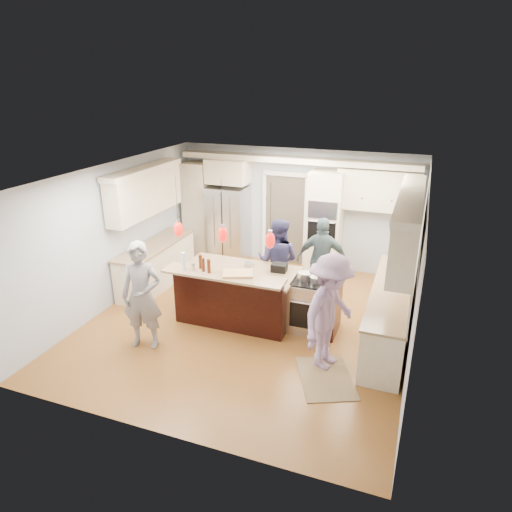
{
  "coord_description": "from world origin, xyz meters",
  "views": [
    {
      "loc": [
        2.64,
        -6.79,
        4.15
      ],
      "look_at": [
        0.0,
        0.35,
        1.15
      ],
      "focal_mm": 32.0,
      "sensor_mm": 36.0,
      "label": 1
    }
  ],
  "objects_px": {
    "refrigerator": "(228,224)",
    "island_range": "(315,306)",
    "kitchen_island": "(238,294)",
    "person_bar_end": "(142,296)",
    "person_far_left": "(278,261)"
  },
  "relations": [
    {
      "from": "kitchen_island",
      "to": "refrigerator",
      "type": "bearing_deg",
      "value": 116.9
    },
    {
      "from": "person_far_left",
      "to": "island_range",
      "type": "bearing_deg",
      "value": 141.22
    },
    {
      "from": "kitchen_island",
      "to": "person_far_left",
      "type": "relative_size",
      "value": 1.23
    },
    {
      "from": "island_range",
      "to": "person_bar_end",
      "type": "xyz_separation_m",
      "value": [
        -2.49,
        -1.46,
        0.44
      ]
    },
    {
      "from": "refrigerator",
      "to": "kitchen_island",
      "type": "relative_size",
      "value": 0.86
    },
    {
      "from": "refrigerator",
      "to": "person_bar_end",
      "type": "bearing_deg",
      "value": -86.74
    },
    {
      "from": "kitchen_island",
      "to": "person_far_left",
      "type": "bearing_deg",
      "value": 61.61
    },
    {
      "from": "island_range",
      "to": "person_bar_end",
      "type": "relative_size",
      "value": 0.51
    },
    {
      "from": "person_bar_end",
      "to": "kitchen_island",
      "type": "bearing_deg",
      "value": 39.8
    },
    {
      "from": "kitchen_island",
      "to": "person_bar_end",
      "type": "height_order",
      "value": "person_bar_end"
    },
    {
      "from": "person_bar_end",
      "to": "person_far_left",
      "type": "relative_size",
      "value": 1.06
    },
    {
      "from": "island_range",
      "to": "person_far_left",
      "type": "relative_size",
      "value": 0.54
    },
    {
      "from": "refrigerator",
      "to": "person_bar_end",
      "type": "distance_m",
      "value": 3.96
    },
    {
      "from": "refrigerator",
      "to": "island_range",
      "type": "distance_m",
      "value": 3.71
    },
    {
      "from": "kitchen_island",
      "to": "island_range",
      "type": "xyz_separation_m",
      "value": [
        1.41,
        0.08,
        -0.03
      ]
    }
  ]
}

